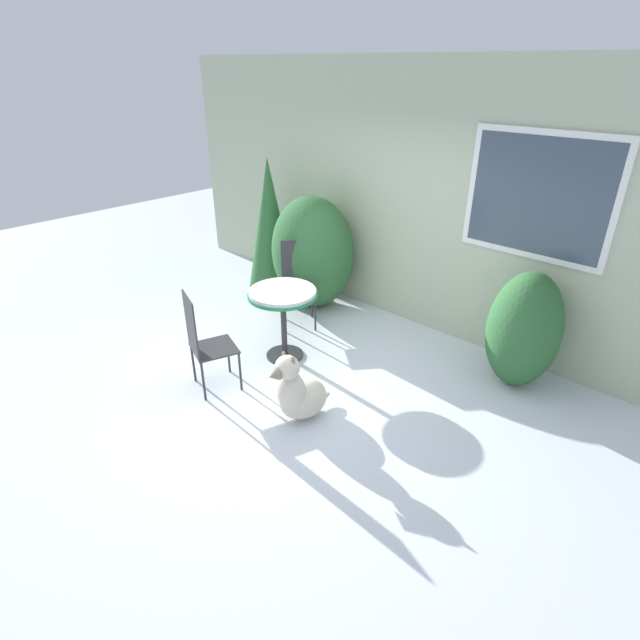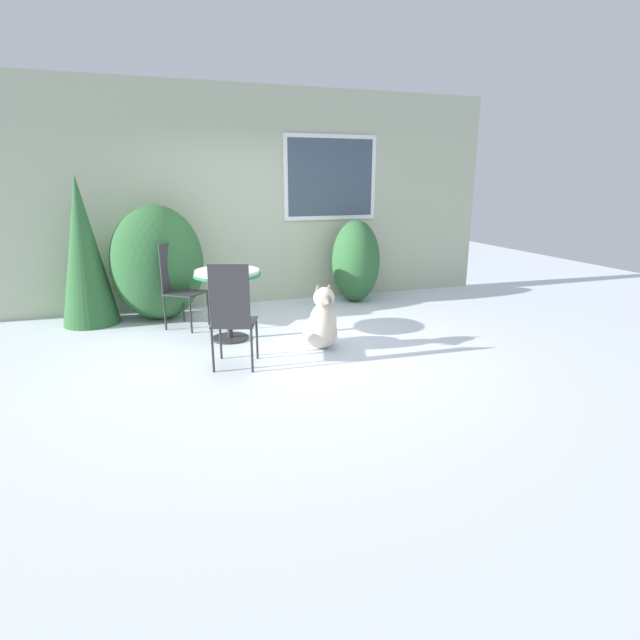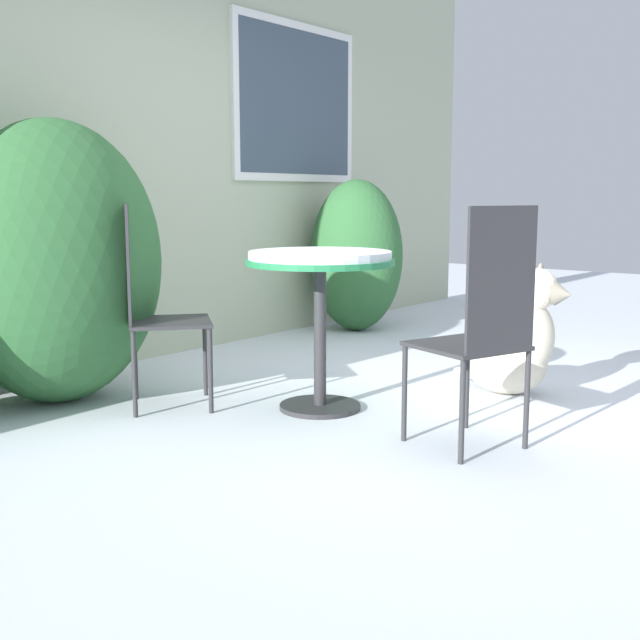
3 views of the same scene
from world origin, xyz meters
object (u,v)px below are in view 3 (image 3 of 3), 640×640
at_px(patio_chair_near_table, 152,301).
at_px(dog, 515,347).
at_px(patio_table, 320,278).
at_px(patio_chair_far_side, 482,324).

relative_size(patio_chair_near_table, dog, 1.43).
distance_m(patio_chair_near_table, dog, 1.98).
xyz_separation_m(patio_table, dog, (0.90, -0.66, -0.41)).
height_order(patio_table, patio_chair_near_table, patio_chair_near_table).
height_order(patio_chair_near_table, patio_chair_far_side, same).
bearing_deg(patio_chair_far_side, patio_table, -77.15).
relative_size(patio_table, patio_chair_far_side, 0.78).
height_order(patio_chair_near_table, dog, patio_chair_near_table).
bearing_deg(patio_chair_near_table, patio_table, -105.24).
bearing_deg(patio_chair_far_side, patio_chair_near_table, -57.51).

